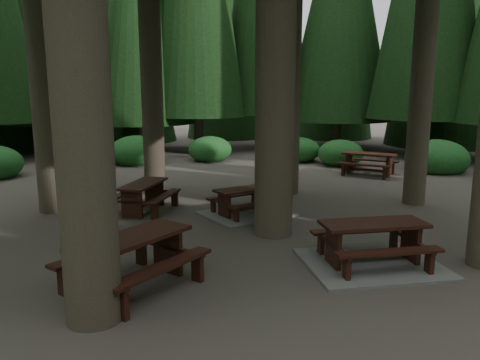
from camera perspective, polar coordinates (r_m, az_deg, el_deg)
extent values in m
plane|color=#49443B|center=(10.10, 0.03, -7.21)|extent=(80.00, 80.00, 0.00)
cube|color=gray|center=(8.99, 15.75, -9.80)|extent=(2.51, 2.12, 0.05)
cube|color=#34150F|center=(8.76, 16.00, -5.15)|extent=(1.92, 0.84, 0.06)
cube|color=#34150F|center=(9.39, 14.23, -5.97)|extent=(1.89, 0.37, 0.05)
cube|color=#34150F|center=(8.32, 17.79, -8.37)|extent=(1.89, 0.37, 0.05)
cube|color=#34150F|center=(8.58, 11.30, -8.11)|extent=(0.12, 0.58, 0.75)
cube|color=#34150F|center=(8.56, 11.32, -7.72)|extent=(0.17, 1.51, 0.06)
cube|color=#34150F|center=(9.22, 20.10, -7.23)|extent=(0.12, 0.58, 0.75)
cube|color=#34150F|center=(9.20, 20.12, -6.86)|extent=(0.17, 1.51, 0.06)
cube|color=#34150F|center=(8.94, 15.80, -8.82)|extent=(1.57, 0.17, 0.08)
cube|color=#34150F|center=(12.43, -11.72, -0.46)|extent=(1.40, 1.89, 0.06)
cube|color=#34150F|center=(12.74, -14.08, -1.64)|extent=(1.00, 1.69, 0.05)
cube|color=#34150F|center=(12.26, -9.16, -1.94)|extent=(1.00, 1.69, 0.05)
cube|color=#34150F|center=(11.88, -13.05, -2.93)|extent=(0.52, 0.31, 0.71)
cube|color=#34150F|center=(11.87, -13.06, -2.65)|extent=(1.31, 0.70, 0.06)
cube|color=#34150F|center=(13.13, -10.39, -1.51)|extent=(0.52, 0.31, 0.71)
cube|color=#34150F|center=(13.12, -10.40, -1.25)|extent=(1.31, 0.70, 0.06)
cube|color=#34150F|center=(12.55, -11.62, -2.97)|extent=(0.72, 1.35, 0.08)
cube|color=gray|center=(11.99, 0.71, -4.14)|extent=(2.53, 2.32, 0.05)
cube|color=#34150F|center=(11.84, 0.72, -1.11)|extent=(1.73, 1.15, 0.05)
cube|color=#34150F|center=(12.33, -0.71, -1.89)|extent=(1.59, 0.78, 0.04)
cube|color=#34150F|center=(11.47, 2.24, -2.89)|extent=(1.59, 0.78, 0.04)
cube|color=#34150F|center=(11.57, -1.93, -3.17)|extent=(0.24, 0.49, 0.65)
cube|color=#34150F|center=(11.56, -1.93, -2.91)|extent=(0.52, 1.24, 0.05)
cube|color=#34150F|center=(12.29, 3.20, -2.35)|extent=(0.24, 0.49, 0.65)
cube|color=#34150F|center=(12.27, 3.20, -2.10)|extent=(0.52, 1.24, 0.05)
cube|color=#34150F|center=(11.96, 0.71, -3.50)|extent=(1.29, 0.54, 0.07)
cube|color=#34150F|center=(18.09, 15.44, 3.07)|extent=(1.86, 1.84, 0.06)
cube|color=#34150F|center=(18.73, 15.91, 2.33)|extent=(1.53, 1.51, 0.05)
cube|color=#34150F|center=(17.53, 14.83, 1.82)|extent=(1.53, 1.51, 0.05)
cube|color=#34150F|center=(18.36, 13.11, 2.00)|extent=(0.46, 0.47, 0.76)
cube|color=#34150F|center=(18.35, 13.12, 2.19)|extent=(1.12, 1.15, 0.06)
cube|color=#34150F|center=(17.96, 17.69, 1.57)|extent=(0.46, 0.47, 0.76)
cube|color=#34150F|center=(17.95, 17.70, 1.77)|extent=(1.12, 1.15, 0.06)
cube|color=#34150F|center=(18.17, 15.34, 1.20)|extent=(1.18, 1.16, 0.08)
cube|color=#34150F|center=(7.64, -13.13, -6.92)|extent=(2.03, 1.92, 0.07)
cube|color=#34150F|center=(8.24, -16.18, -8.21)|extent=(1.70, 1.54, 0.06)
cube|color=#34150F|center=(7.29, -9.42, -10.46)|extent=(1.70, 1.54, 0.06)
cube|color=#34150F|center=(7.32, -17.78, -11.63)|extent=(0.47, 0.52, 0.81)
cube|color=#34150F|center=(7.29, -17.81, -11.14)|extent=(1.14, 1.28, 0.07)
cube|color=#34150F|center=(8.31, -8.80, -8.47)|extent=(0.47, 0.52, 0.81)
cube|color=#34150F|center=(8.28, -8.82, -8.03)|extent=(1.14, 1.28, 0.07)
cube|color=#34150F|center=(7.86, -12.92, -11.36)|extent=(1.32, 1.18, 0.09)
ellipsoid|color=#1F5A21|center=(19.82, 22.85, 2.13)|extent=(2.42, 2.42, 1.49)
ellipsoid|color=#1F5A21|center=(20.18, 12.16, 2.89)|extent=(1.90, 1.90, 1.17)
ellipsoid|color=#1F5A21|center=(21.02, 7.24, 3.37)|extent=(1.84, 1.84, 1.13)
ellipsoid|color=#1F5A21|center=(21.06, -3.67, 3.45)|extent=(1.95, 1.95, 1.20)
ellipsoid|color=#1F5A21|center=(20.72, -12.51, 3.08)|extent=(2.31, 2.31, 1.42)
ellipsoid|color=#1F5A21|center=(20.17, -18.61, 2.56)|extent=(1.93, 1.93, 1.19)
cone|color=black|center=(31.98, -1.68, 19.82)|extent=(5.34, 5.34, 16.14)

